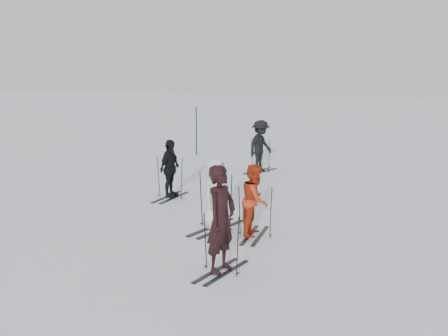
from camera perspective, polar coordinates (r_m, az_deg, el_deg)
name	(u,v)px	position (r m, az deg, el deg)	size (l,w,h in m)	color
ground	(210,212)	(14.57, -1.38, -4.53)	(120.00, 120.00, 0.00)	silver
skier_near_dark	(221,220)	(10.16, -0.29, -5.35)	(0.71, 0.47, 1.96)	black
skier_red	(255,201)	(12.40, 3.18, -3.38)	(0.77, 0.60, 1.59)	#AF3013
skier_grey	(216,195)	(12.93, -0.84, -2.71)	(0.80, 0.52, 1.63)	silver
skier_uphill_left	(170,169)	(16.09, -5.52, -0.14)	(0.97, 0.40, 1.66)	black
skier_uphill_far	(261,146)	(20.12, 3.73, 2.20)	(1.18, 0.68, 1.82)	black
skis_near_dark	(221,243)	(10.28, -0.29, -7.59)	(0.82, 1.54, 1.13)	black
skis_red	(255,211)	(12.45, 3.17, -4.35)	(0.84, 1.59, 1.16)	black
skis_grey	(216,200)	(12.96, -0.84, -3.29)	(0.99, 1.87, 1.36)	black
skis_uphill_left	(170,177)	(16.13, -5.51, -0.90)	(0.89, 1.68, 1.22)	black
skis_uphill_far	(260,155)	(20.16, 3.72, 1.37)	(0.89, 1.69, 1.23)	black
piste_marker	(196,131)	(24.04, -2.83, 3.82)	(0.05, 0.05, 2.07)	black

